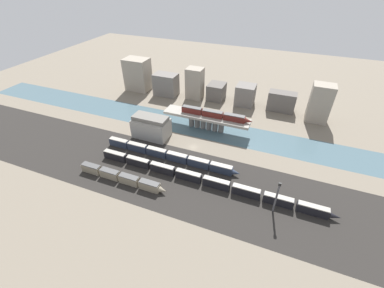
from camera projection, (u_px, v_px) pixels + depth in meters
ground_plane at (193, 147)px, 134.09m from camera, size 400.00×400.00×0.00m
railbed_yard at (174, 176)px, 115.97m from camera, size 280.00×42.00×0.01m
river_water at (206, 128)px, 149.20m from camera, size 320.00×21.49×0.01m
bridge at (206, 119)px, 145.56m from camera, size 49.49×9.69×8.62m
train_on_bridge at (215, 114)px, 141.62m from camera, size 40.30×3.19×3.58m
train_yard_near at (122, 177)px, 112.59m from camera, size 42.61×3.11×4.07m
train_yard_mid at (205, 180)px, 111.07m from camera, size 105.88×2.61×4.19m
train_yard_far at (169, 155)px, 125.28m from camera, size 69.53×2.81×4.17m
warehouse_building at (151, 127)px, 139.58m from camera, size 19.29×11.52×12.27m
signal_tower at (276, 197)px, 95.58m from camera, size 1.00×0.74×14.98m
city_block_far_left at (138, 74)px, 188.29m from camera, size 17.39×12.32×22.88m
city_block_left at (166, 85)px, 182.56m from camera, size 16.46×10.59×15.24m
city_block_center at (195, 84)px, 176.30m from camera, size 11.04×9.14×21.32m
city_block_right at (216, 91)px, 178.12m from camera, size 11.12×12.78×10.89m
city_block_far_right at (245, 95)px, 170.43m from camera, size 12.07×11.99×13.53m
city_block_tall at (281, 102)px, 163.79m from camera, size 16.96×8.22×12.37m
city_block_low at (320, 103)px, 150.09m from camera, size 12.18×9.68×22.97m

